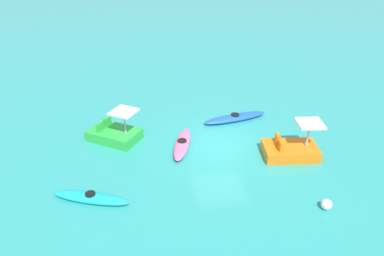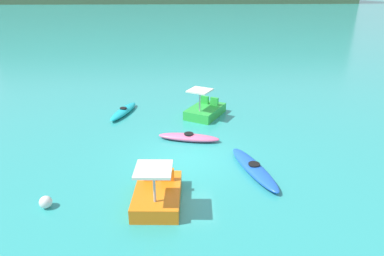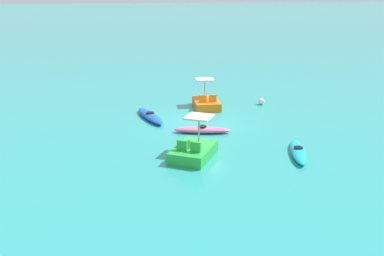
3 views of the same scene
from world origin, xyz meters
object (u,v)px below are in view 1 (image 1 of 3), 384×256
at_px(pedal_boat_orange, 291,149).
at_px(kayak_blue, 235,118).
at_px(pedal_boat_green, 114,133).
at_px(buoy_white, 326,204).
at_px(kayak_pink, 182,144).
at_px(kayak_cyan, 91,198).

bearing_deg(pedal_boat_orange, kayak_blue, 22.86).
bearing_deg(pedal_boat_green, kayak_blue, -81.16).
bearing_deg(pedal_boat_green, buoy_white, -129.31).
relative_size(pedal_boat_green, buoy_white, 6.86).
bearing_deg(kayak_pink, kayak_cyan, 129.91).
bearing_deg(kayak_blue, kayak_cyan, 127.81).
bearing_deg(kayak_blue, pedal_boat_orange, -157.14).
bearing_deg(buoy_white, pedal_boat_green, 50.69).
height_order(kayak_pink, pedal_boat_orange, pedal_boat_orange).
relative_size(kayak_cyan, pedal_boat_green, 1.08).
bearing_deg(kayak_blue, kayak_pink, 125.01).
bearing_deg(kayak_blue, buoy_white, -168.68).
bearing_deg(pedal_boat_orange, buoy_white, 178.38).
xyz_separation_m(kayak_blue, pedal_boat_orange, (-3.73, -1.57, 0.17)).
bearing_deg(pedal_boat_orange, pedal_boat_green, 70.75).
bearing_deg(kayak_pink, pedal_boat_orange, -107.83).
bearing_deg(kayak_cyan, kayak_blue, -52.19).
bearing_deg(kayak_cyan, kayak_pink, -50.09).
bearing_deg(buoy_white, kayak_pink, 42.02).
bearing_deg(buoy_white, kayak_cyan, 77.88).
relative_size(kayak_cyan, pedal_boat_orange, 1.18).
xyz_separation_m(kayak_cyan, buoy_white, (-1.84, -8.56, 0.04)).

